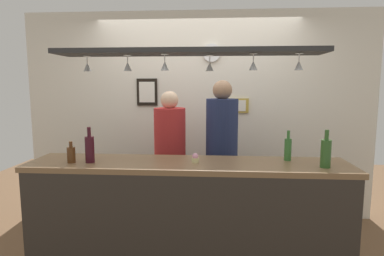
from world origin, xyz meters
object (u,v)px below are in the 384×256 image
cupcake (195,158)px  picture_frame_lower_pair (236,106)px  bottle_champagne_green (326,153)px  bottle_beer_brown_stubby (71,154)px  bottle_wine_dark_red (90,149)px  wall_clock (212,53)px  person_right_navy_shirt (222,145)px  picture_frame_caricature (147,92)px  person_left_red_shirt (170,151)px  bottle_beer_green_import (288,149)px

cupcake → picture_frame_lower_pair: size_ratio=0.26×
bottle_champagne_green → bottle_beer_brown_stubby: bearing=179.8°
bottle_wine_dark_red → wall_clock: bearing=56.0°
person_right_navy_shirt → picture_frame_caricature: picture_frame_caricature is taller
person_left_red_shirt → bottle_wine_dark_red: (-0.56, -0.84, 0.18)m
bottle_champagne_green → picture_frame_lower_pair: 1.64m
bottle_champagne_green → picture_frame_lower_pair: picture_frame_lower_pair is taller
bottle_wine_dark_red → bottle_beer_brown_stubby: bearing=-173.3°
bottle_champagne_green → picture_frame_caricature: size_ratio=0.88×
picture_frame_caricature → wall_clock: size_ratio=1.55×
person_right_navy_shirt → wall_clock: size_ratio=7.92×
bottle_wine_dark_red → wall_clock: (0.99, 1.47, 0.92)m
wall_clock → picture_frame_lower_pair: bearing=1.1°
bottle_champagne_green → wall_clock: bearing=121.6°
person_right_navy_shirt → bottle_beer_green_import: size_ratio=6.70×
person_right_navy_shirt → picture_frame_lower_pair: (0.19, 0.63, 0.38)m
bottle_champagne_green → bottle_beer_brown_stubby: 2.07m
person_right_navy_shirt → bottle_champagne_green: size_ratio=5.81×
wall_clock → bottle_beer_brown_stubby: bearing=-127.5°
person_left_red_shirt → picture_frame_caricature: (-0.38, 0.63, 0.62)m
person_right_navy_shirt → picture_frame_lower_pair: size_ratio=5.81×
person_left_red_shirt → bottle_wine_dark_red: 1.03m
bottle_beer_green_import → wall_clock: size_ratio=1.18×
person_right_navy_shirt → picture_frame_caricature: 1.26m
wall_clock → bottle_beer_green_import: bearing=-62.0°
person_left_red_shirt → bottle_beer_green_import: bearing=-30.1°
bottle_beer_brown_stubby → wall_clock: 2.11m
picture_frame_caricature → picture_frame_lower_pair: picture_frame_caricature is taller
bottle_beer_brown_stubby → picture_frame_caricature: picture_frame_caricature is taller
bottle_beer_green_import → picture_frame_lower_pair: 1.36m
bottle_wine_dark_red → picture_frame_lower_pair: bearing=48.5°
cupcake → person_left_red_shirt: bearing=112.6°
picture_frame_caricature → person_left_red_shirt: bearing=-59.2°
picture_frame_caricature → picture_frame_lower_pair: bearing=0.0°
person_right_navy_shirt → cupcake: size_ratio=22.34×
bottle_beer_brown_stubby → picture_frame_caricature: (0.33, 1.50, 0.49)m
person_right_navy_shirt → bottle_wine_dark_red: size_ratio=5.81×
bottle_beer_brown_stubby → picture_frame_lower_pair: picture_frame_lower_pair is taller
bottle_champagne_green → bottle_beer_brown_stubby: bottle_champagne_green is taller
bottle_champagne_green → bottle_wine_dark_red: bearing=179.2°
person_right_navy_shirt → bottle_beer_brown_stubby: person_right_navy_shirt is taller
picture_frame_caricature → wall_clock: wall_clock is taller
person_left_red_shirt → picture_frame_caricature: size_ratio=4.79×
person_left_red_shirt → bottle_beer_brown_stubby: size_ratio=9.05×
bottle_wine_dark_red → bottle_beer_brown_stubby: 0.16m
picture_frame_caricature → picture_frame_lower_pair: size_ratio=1.13×
bottle_beer_green_import → wall_clock: bearing=118.0°
person_left_red_shirt → bottle_beer_brown_stubby: person_left_red_shirt is taller
picture_frame_caricature → bottle_wine_dark_red: bearing=-96.9°
bottle_beer_green_import → picture_frame_lower_pair: (-0.36, 1.28, 0.29)m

